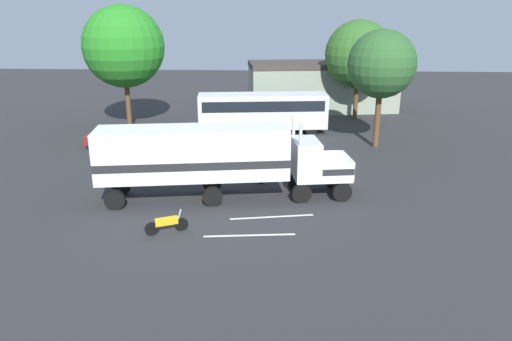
# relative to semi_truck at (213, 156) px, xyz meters

# --- Properties ---
(ground_plane) EXTENTS (120.00, 120.00, 0.00)m
(ground_plane) POSITION_rel_semi_truck_xyz_m (5.84, 1.03, -2.52)
(ground_plane) COLOR #2D2D30
(lane_stripe_near) EXTENTS (4.35, 0.96, 0.01)m
(lane_stripe_near) POSITION_rel_semi_truck_xyz_m (3.35, -2.47, -2.52)
(lane_stripe_near) COLOR silver
(lane_stripe_near) RESTS_ON ground_plane
(lane_stripe_mid) EXTENTS (4.39, 0.65, 0.01)m
(lane_stripe_mid) POSITION_rel_semi_truck_xyz_m (2.33, -4.71, -2.52)
(lane_stripe_mid) COLOR silver
(lane_stripe_mid) RESTS_ON ground_plane
(semi_truck) EXTENTS (14.38, 4.82, 4.50)m
(semi_truck) POSITION_rel_semi_truck_xyz_m (0.00, 0.00, 0.00)
(semi_truck) COLOR white
(semi_truck) RESTS_ON ground_plane
(person_bystander) EXTENTS (0.37, 0.48, 1.63)m
(person_bystander) POSITION_rel_semi_truck_xyz_m (2.50, 2.64, -1.63)
(person_bystander) COLOR black
(person_bystander) RESTS_ON ground_plane
(parked_bus) EXTENTS (11.22, 3.83, 3.40)m
(parked_bus) POSITION_rel_semi_truck_xyz_m (2.09, 15.70, -0.46)
(parked_bus) COLOR silver
(parked_bus) RESTS_ON ground_plane
(parked_car) EXTENTS (4.45, 1.93, 1.57)m
(parked_car) POSITION_rel_semi_truck_xyz_m (-9.09, 10.27, -1.72)
(parked_car) COLOR maroon
(parked_car) RESTS_ON ground_plane
(motorcycle) EXTENTS (1.96, 0.98, 1.12)m
(motorcycle) POSITION_rel_semi_truck_xyz_m (-1.67, -4.63, -2.04)
(motorcycle) COLOR black
(motorcycle) RESTS_ON ground_plane
(tree_left) EXTENTS (7.02, 7.02, 10.73)m
(tree_left) POSITION_rel_semi_truck_xyz_m (-10.00, 16.67, 4.68)
(tree_left) COLOR brown
(tree_left) RESTS_ON ground_plane
(tree_center) EXTENTS (5.10, 5.10, 8.95)m
(tree_center) POSITION_rel_semi_truck_xyz_m (11.14, 11.60, 3.85)
(tree_center) COLOR brown
(tree_center) RESTS_ON ground_plane
(tree_right) EXTENTS (6.41, 6.41, 9.41)m
(tree_right) POSITION_rel_semi_truck_xyz_m (10.96, 22.10, 3.67)
(tree_right) COLOR brown
(tree_right) RESTS_ON ground_plane
(building_backdrop) EXTENTS (15.97, 8.33, 5.03)m
(building_backdrop) POSITION_rel_semi_truck_xyz_m (7.91, 26.33, 0.20)
(building_backdrop) COLOR gray
(building_backdrop) RESTS_ON ground_plane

